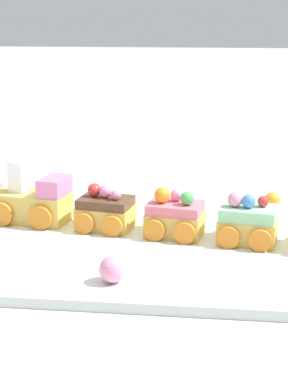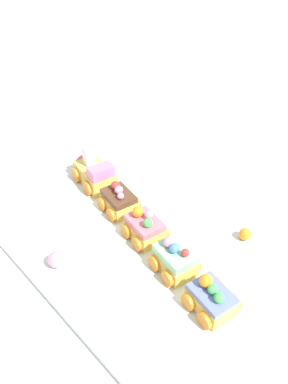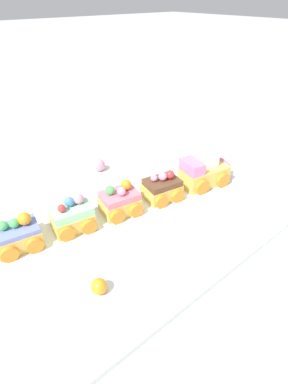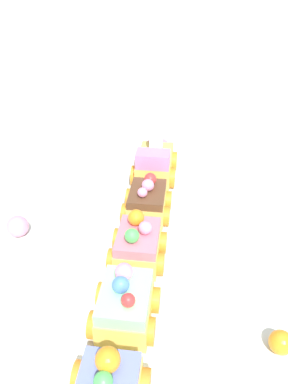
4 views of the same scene
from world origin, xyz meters
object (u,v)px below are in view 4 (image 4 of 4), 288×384
cake_train_locomotive (155,160)px  cake_car_chocolate (147,202)px  gumball_pink (18,226)px  cake_car_mint (125,306)px  cake_car_strawberry (138,245)px  gumball_orange (281,342)px

cake_train_locomotive → cake_car_chocolate: cake_train_locomotive is taller
cake_train_locomotive → cake_car_chocolate: size_ratio=1.74×
cake_car_chocolate → gumball_pink: size_ratio=2.69×
cake_car_chocolate → cake_car_mint: (-0.19, 0.03, 0.00)m
cake_car_strawberry → cake_train_locomotive: bearing=-0.1°
cake_car_mint → gumball_pink: cake_car_mint is taller
cake_train_locomotive → cake_car_mint: cake_train_locomotive is taller
cake_car_strawberry → cake_car_chocolate: bearing=-0.1°
cake_train_locomotive → cake_car_chocolate: bearing=-180.0°
cake_car_chocolate → cake_car_strawberry: 0.10m
cake_train_locomotive → cake_car_strawberry: (-0.21, 0.04, -0.00)m
cake_train_locomotive → cake_car_mint: 0.31m
cake_car_chocolate → gumball_orange: (-0.23, -0.12, -0.01)m
cake_car_mint → gumball_orange: 0.16m
gumball_orange → cake_car_chocolate: bearing=27.3°
cake_car_mint → gumball_pink: size_ratio=2.69×
cake_car_mint → gumball_pink: 0.21m
cake_car_strawberry → cake_car_mint: (-0.09, 0.02, 0.00)m
gumball_pink → gumball_orange: gumball_pink is taller
cake_train_locomotive → cake_car_strawberry: bearing=179.9°
cake_car_chocolate → gumball_orange: cake_car_chocolate is taller
cake_car_mint → gumball_orange: cake_car_mint is taller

